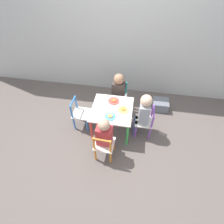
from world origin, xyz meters
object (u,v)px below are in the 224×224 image
at_px(child_back, 118,90).
at_px(child_right, 143,112).
at_px(plate_right, 123,110).
at_px(plate_front, 110,116).
at_px(plate_back, 114,101).
at_px(chair_orange, 104,146).
at_px(kids_table, 112,112).
at_px(chair_purple, 145,122).
at_px(chair_teal, 119,97).
at_px(child_front, 105,135).
at_px(storage_bin, 160,105).
at_px(chair_blue, 80,114).

relative_size(child_back, child_right, 0.97).
distance_m(child_right, plate_right, 0.29).
xyz_separation_m(plate_front, plate_back, (0.00, 0.32, -0.00)).
relative_size(child_right, plate_back, 4.49).
xyz_separation_m(chair_orange, plate_back, (0.03, 0.66, 0.22)).
distance_m(kids_table, chair_purple, 0.52).
xyz_separation_m(chair_orange, plate_right, (0.19, 0.50, 0.22)).
height_order(plate_front, plate_back, same).
relative_size(chair_teal, child_front, 0.72).
height_order(child_back, plate_right, child_back).
xyz_separation_m(child_back, child_right, (0.41, -0.44, 0.01)).
xyz_separation_m(chair_orange, chair_purple, (0.53, 0.51, 0.00)).
bearing_deg(chair_orange, child_back, -90.60).
xyz_separation_m(kids_table, chair_orange, (-0.03, -0.50, -0.14)).
height_order(kids_table, plate_front, plate_front).
xyz_separation_m(kids_table, plate_front, (-0.00, -0.16, 0.08)).
bearing_deg(child_front, storage_bin, -124.31).
xyz_separation_m(chair_blue, storage_bin, (1.28, 0.60, -0.17)).
bearing_deg(chair_teal, chair_blue, -133.35).
bearing_deg(plate_back, storage_bin, 29.88).
xyz_separation_m(chair_blue, plate_back, (0.51, 0.15, 0.22)).
height_order(chair_teal, plate_right, chair_teal).
bearing_deg(child_back, storage_bin, 16.66).
relative_size(plate_back, plate_right, 1.07).
bearing_deg(kids_table, chair_purple, 0.63).
xyz_separation_m(kids_table, child_right, (0.45, 0.00, 0.06)).
relative_size(chair_orange, chair_teal, 1.00).
height_order(kids_table, child_back, child_back).
height_order(kids_table, child_right, child_right).
bearing_deg(child_right, chair_blue, -90.87).
xyz_separation_m(child_front, child_right, (0.47, 0.45, 0.03)).
relative_size(chair_orange, child_front, 0.72).
relative_size(chair_teal, plate_front, 3.45).
distance_m(kids_table, child_front, 0.44).
relative_size(chair_teal, plate_right, 3.27).
height_order(kids_table, chair_orange, chair_orange).
xyz_separation_m(chair_blue, child_back, (0.54, 0.43, 0.19)).
xyz_separation_m(kids_table, chair_teal, (0.04, 0.50, -0.14)).
xyz_separation_m(chair_purple, storage_bin, (0.27, 0.60, -0.17)).
bearing_deg(chair_orange, storage_bin, -122.85).
distance_m(child_right, plate_front, 0.48).
distance_m(chair_orange, plate_back, 0.70).
height_order(chair_blue, plate_right, chair_blue).
height_order(child_back, plate_back, child_back).
height_order(chair_purple, child_front, child_front).
bearing_deg(storage_bin, kids_table, -142.03).
xyz_separation_m(child_back, storage_bin, (0.74, 0.16, -0.36)).
distance_m(chair_teal, storage_bin, 0.76).
bearing_deg(plate_front, child_back, 86.83).
bearing_deg(storage_bin, chair_orange, -125.87).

